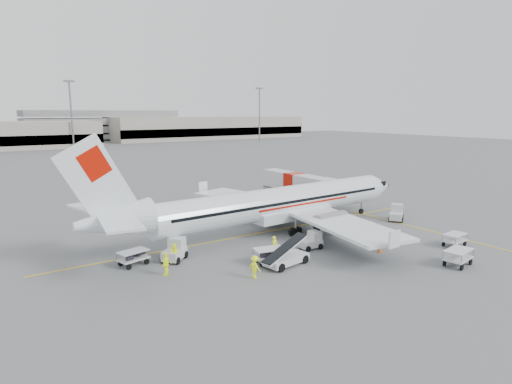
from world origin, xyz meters
TOP-DOWN VIEW (x-y plane):
  - ground at (0.00, 0.00)m, footprint 360.00×360.00m
  - stripe_lead at (0.00, 0.00)m, footprint 44.00×0.20m
  - stripe_cross at (14.00, -8.00)m, footprint 0.20×20.00m
  - terminal_east at (70.00, 145.00)m, footprint 90.00×26.00m
  - parking_garage at (25.00, 160.00)m, footprint 62.00×24.00m
  - treeline at (0.00, 175.00)m, footprint 300.00×3.00m
  - mast_center at (5.00, 118.00)m, footprint 3.20×1.20m
  - mast_east at (80.00, 118.00)m, footprint 3.20×1.20m
  - aircraft at (1.42, -0.49)m, footprint 38.30×30.68m
  - jet_bridge at (10.94, 9.10)m, footprint 3.15×15.65m
  - belt_loader at (-4.35, -8.76)m, footprint 5.38×2.74m
  - tug_fore at (14.63, -4.42)m, footprint 2.66×2.41m
  - tug_mid at (-0.02, -6.68)m, footprint 2.07×1.25m
  - tug_aft at (-11.28, -2.79)m, footprint 2.62×2.53m
  - cart_loaded_a at (-5.23, -7.65)m, footprint 2.66×1.91m
  - cart_loaded_b at (-14.41, -2.00)m, footprint 2.57×1.88m
  - cart_empty_a at (6.86, -16.42)m, footprint 2.75×1.91m
  - cart_empty_b at (11.31, -13.41)m, footprint 2.38×1.53m
  - cone_nose at (15.56, -3.28)m, footprint 0.37×0.37m
  - cone_port at (-1.21, 16.42)m, footprint 0.41×0.41m
  - cone_stbd at (4.35, -10.75)m, footprint 0.36×0.36m
  - crew_a at (-3.88, -6.57)m, footprint 0.73×0.58m
  - crew_b at (-11.56, -3.55)m, footprint 1.02×0.96m
  - crew_c at (-7.92, -9.60)m, footprint 0.86×1.21m
  - crew_d at (-13.08, -5.44)m, footprint 1.06×1.01m

SIDE VIEW (x-z plane):
  - ground at x=0.00m, z-range 0.00..0.00m
  - stripe_lead at x=0.00m, z-range 0.00..0.01m
  - stripe_cross at x=14.00m, z-range 0.00..0.01m
  - cone_stbd at x=4.35m, z-range 0.00..0.58m
  - cone_nose at x=15.56m, z-range 0.00..0.60m
  - cone_port at x=-1.21m, z-range 0.00..0.67m
  - cart_empty_b at x=11.31m, z-range 0.00..1.18m
  - cart_loaded_b at x=-14.41m, z-range 0.00..1.20m
  - cart_loaded_a at x=-5.23m, z-range 0.00..1.26m
  - cart_empty_a at x=6.86m, z-range 0.00..1.32m
  - tug_mid at x=-0.02m, z-range 0.00..1.56m
  - crew_b at x=-11.56m, z-range 0.00..1.66m
  - crew_c at x=-7.92m, z-range 0.00..1.70m
  - crew_a at x=-3.88m, z-range 0.00..1.76m
  - crew_d at x=-13.08m, z-range 0.00..1.77m
  - tug_fore at x=14.63m, z-range 0.00..1.79m
  - tug_aft at x=-11.28m, z-range 0.00..1.79m
  - belt_loader at x=-4.35m, z-range 0.00..2.78m
  - jet_bridge at x=10.94m, z-range 0.00..4.10m
  - treeline at x=0.00m, z-range 0.00..6.00m
  - terminal_east at x=70.00m, z-range 0.00..10.00m
  - aircraft at x=1.42m, z-range 0.00..10.20m
  - parking_garage at x=25.00m, z-range 0.00..14.00m
  - mast_center at x=5.00m, z-range 0.00..22.00m
  - mast_east at x=80.00m, z-range 0.00..22.00m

